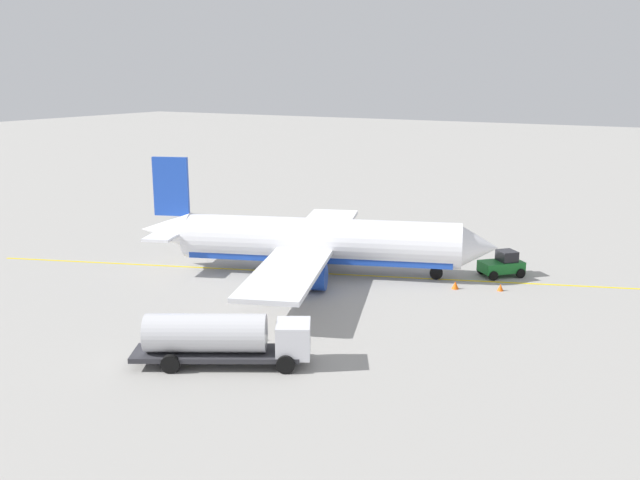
{
  "coord_description": "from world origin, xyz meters",
  "views": [
    {
      "loc": [
        28.8,
        -50.79,
        16.92
      ],
      "look_at": [
        0.0,
        0.0,
        3.0
      ],
      "focal_mm": 39.11,
      "sensor_mm": 36.0,
      "label": 1
    }
  ],
  "objects": [
    {
      "name": "ground_plane",
      "position": [
        0.0,
        0.0,
        0.0
      ],
      "size": [
        400.0,
        400.0,
        0.0
      ],
      "primitive_type": "plane",
      "color": "#9E9B96"
    },
    {
      "name": "airplane",
      "position": [
        -0.44,
        -0.16,
        2.76
      ],
      "size": [
        30.69,
        31.34,
        9.89
      ],
      "color": "white",
      "rests_on": "ground"
    },
    {
      "name": "fuel_tanker",
      "position": [
        4.65,
        -19.85,
        1.73
      ],
      "size": [
        10.43,
        7.28,
        3.15
      ],
      "color": "#2D2D33",
      "rests_on": "ground"
    },
    {
      "name": "pushback_tug",
      "position": [
        14.0,
        7.11,
        1.01
      ],
      "size": [
        4.02,
        4.04,
        2.2
      ],
      "color": "#196B28",
      "rests_on": "ground"
    },
    {
      "name": "refueling_worker",
      "position": [
        3.01,
        -16.66,
        0.82
      ],
      "size": [
        0.62,
        0.55,
        1.71
      ],
      "color": "navy",
      "rests_on": "ground"
    },
    {
      "name": "safety_cone_nose",
      "position": [
        11.74,
        1.5,
        0.32
      ],
      "size": [
        0.57,
        0.57,
        0.64
      ],
      "primitive_type": "cone",
      "color": "#F2590F",
      "rests_on": "ground"
    },
    {
      "name": "safety_cone_wingtip",
      "position": [
        15.06,
        2.81,
        0.28
      ],
      "size": [
        0.5,
        0.5,
        0.56
      ],
      "primitive_type": "cone",
      "color": "#F2590F",
      "rests_on": "ground"
    },
    {
      "name": "taxi_line_marking",
      "position": [
        0.0,
        0.0,
        0.01
      ],
      "size": [
        56.75,
        20.48,
        0.01
      ],
      "primitive_type": "cube",
      "rotation": [
        0.0,
        0.0,
        0.34
      ],
      "color": "yellow",
      "rests_on": "ground"
    }
  ]
}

